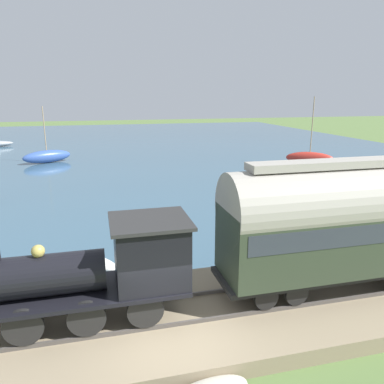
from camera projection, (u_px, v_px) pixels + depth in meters
name	position (u px, v px, depth m)	size (l,w,h in m)	color
ground_plane	(168.00, 351.00, 10.61)	(200.00, 200.00, 0.00)	#516B38
harbor_water	(109.00, 147.00, 51.98)	(80.00, 80.00, 0.01)	#38566B
rail_embankment	(161.00, 321.00, 11.60)	(5.39, 56.00, 0.63)	#84755B
steam_locomotive	(103.00, 266.00, 10.69)	(2.11, 6.42, 3.25)	black
passenger_coach	(340.00, 220.00, 12.33)	(2.34, 8.27, 4.43)	black
sailboat_red	(310.00, 158.00, 38.52)	(3.53, 4.54, 6.85)	#B72D23
sailboat_blue	(47.00, 156.00, 39.67)	(3.49, 5.12, 5.87)	#335199
rowboat_off_pier	(91.00, 261.00, 15.75)	(2.74, 2.71, 0.46)	silver
rowboat_mid_harbor	(257.00, 198.00, 25.29)	(2.29, 2.22, 0.48)	silver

